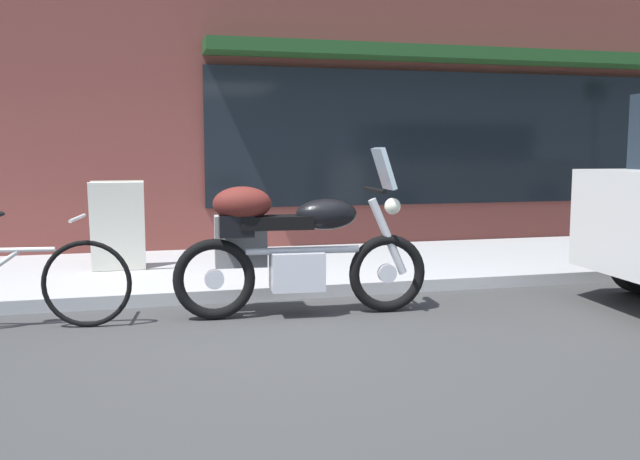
{
  "coord_description": "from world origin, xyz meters",
  "views": [
    {
      "loc": [
        -0.96,
        -4.77,
        1.39
      ],
      "look_at": [
        0.48,
        0.93,
        0.7
      ],
      "focal_mm": 38.22,
      "sensor_mm": 36.0,
      "label": 1
    }
  ],
  "objects": [
    {
      "name": "ground_plane",
      "position": [
        0.0,
        0.0,
        0.0
      ],
      "size": [
        80.0,
        80.0,
        0.0
      ],
      "primitive_type": "plane",
      "color": "#3A3A3A"
    },
    {
      "name": "touring_motorcycle",
      "position": [
        0.16,
        0.77,
        0.61
      ],
      "size": [
        2.15,
        0.75,
        1.41
      ],
      "color": "black",
      "rests_on": "ground_plane"
    },
    {
      "name": "sandwich_board_sign",
      "position": [
        -1.28,
        2.66,
        0.6
      ],
      "size": [
        0.55,
        0.41,
        0.94
      ],
      "color": "silver",
      "rests_on": "sidewalk_curb"
    },
    {
      "name": "parked_bicycle",
      "position": [
        -1.96,
        0.84,
        0.38
      ],
      "size": [
        1.71,
        0.48,
        0.94
      ],
      "color": "black",
      "rests_on": "ground_plane"
    }
  ]
}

